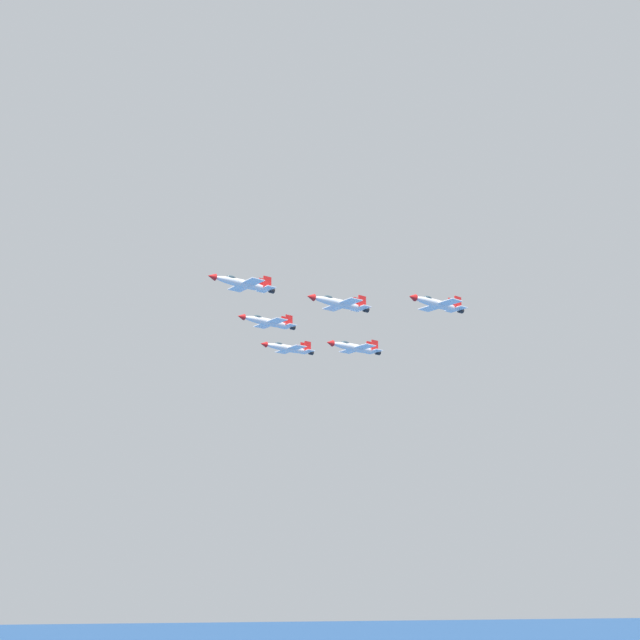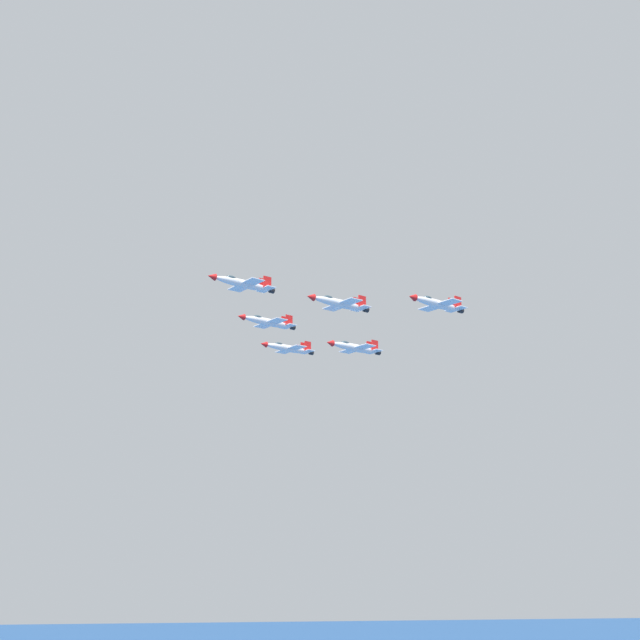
# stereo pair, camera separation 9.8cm
# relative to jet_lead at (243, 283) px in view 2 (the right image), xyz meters

# --- Properties ---
(jet_lead) EXTENTS (10.55, 14.52, 3.38)m
(jet_lead) POSITION_rel_jet_lead_xyz_m (0.00, 0.00, 0.00)
(jet_lead) COLOR white
(jet_left_wingman) EXTENTS (10.31, 14.41, 3.35)m
(jet_left_wingman) POSITION_rel_jet_lead_xyz_m (2.88, 19.82, -4.53)
(jet_left_wingman) COLOR white
(jet_right_wingman) EXTENTS (10.59, 14.31, 3.35)m
(jet_right_wingman) POSITION_rel_jet_lead_xyz_m (-19.10, 6.03, -2.68)
(jet_right_wingman) COLOR white
(jet_left_outer) EXTENTS (10.66, 14.17, 3.33)m
(jet_left_outer) POSITION_rel_jet_lead_xyz_m (5.75, 39.64, -4.88)
(jet_left_outer) COLOR white
(jet_right_outer) EXTENTS (10.54, 14.70, 3.41)m
(jet_right_outer) POSITION_rel_jet_lead_xyz_m (-38.20, 12.06, -4.04)
(jet_right_outer) COLOR white
(jet_slot_rear) EXTENTS (10.53, 14.27, 3.34)m
(jet_slot_rear) POSITION_rel_jet_lead_xyz_m (-16.22, 25.85, -8.99)
(jet_slot_rear) COLOR white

